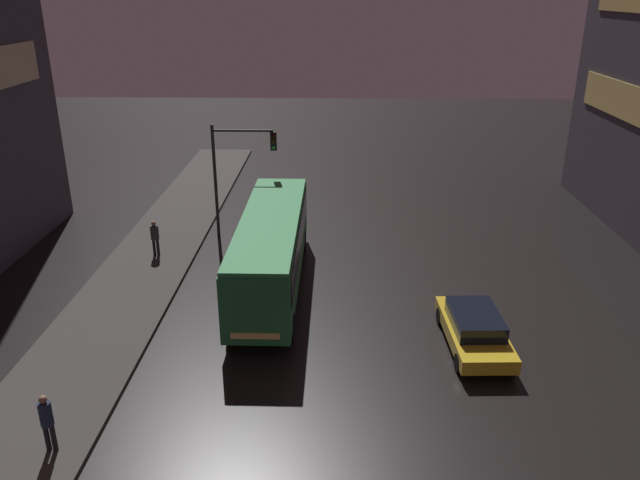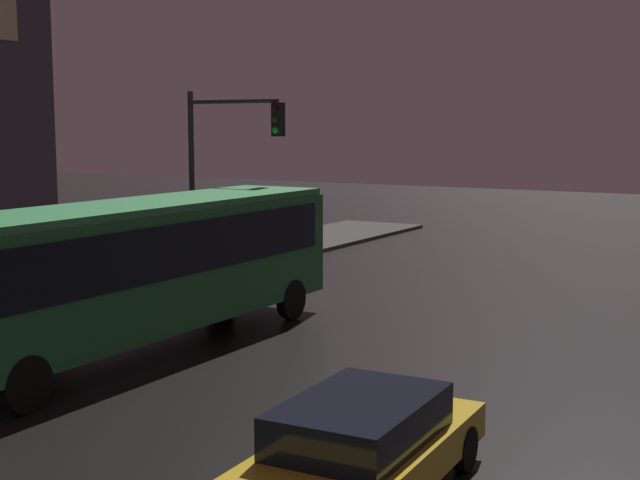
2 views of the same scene
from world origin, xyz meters
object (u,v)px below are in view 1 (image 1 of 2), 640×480
(car_taxi, at_px, (474,328))
(pedestrian_mid, at_px, (47,419))
(pedestrian_near, at_px, (155,235))
(bus_near, at_px, (271,244))
(traffic_light_main, at_px, (237,162))

(car_taxi, xyz_separation_m, pedestrian_mid, (-12.59, -5.94, 0.47))
(pedestrian_near, relative_size, pedestrian_mid, 0.96)
(bus_near, bearing_deg, car_taxi, 149.49)
(pedestrian_mid, xyz_separation_m, traffic_light_main, (2.75, 16.40, 2.74))
(pedestrian_mid, bearing_deg, bus_near, -179.05)
(bus_near, bearing_deg, pedestrian_near, -27.36)
(bus_near, distance_m, pedestrian_mid, 11.60)
(car_taxi, xyz_separation_m, traffic_light_main, (-9.83, 10.46, 3.20))
(bus_near, bearing_deg, pedestrian_mid, 64.59)
(car_taxi, height_order, pedestrian_mid, pedestrian_mid)
(car_taxi, height_order, pedestrian_near, pedestrian_near)
(pedestrian_near, bearing_deg, bus_near, -78.83)
(bus_near, xyz_separation_m, car_taxi, (7.60, -4.50, -1.27))
(car_taxi, distance_m, pedestrian_mid, 13.93)
(bus_near, height_order, car_taxi, bus_near)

